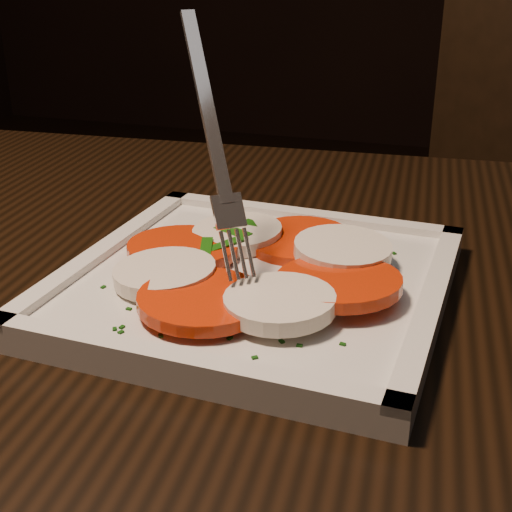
% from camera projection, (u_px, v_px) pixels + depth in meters
% --- Properties ---
extents(table, '(1.25, 0.88, 0.75)m').
position_uv_depth(table, '(292.00, 429.00, 0.52)').
color(table, black).
rests_on(table, ground).
extents(plate, '(0.27, 0.27, 0.01)m').
position_uv_depth(plate, '(256.00, 285.00, 0.50)').
color(plate, silver).
rests_on(plate, table).
extents(caprese_salad, '(0.21, 0.23, 0.02)m').
position_uv_depth(caprese_salad, '(256.00, 264.00, 0.49)').
color(caprese_salad, red).
rests_on(caprese_salad, plate).
extents(fork, '(0.10, 0.10, 0.15)m').
position_uv_depth(fork, '(208.00, 137.00, 0.47)').
color(fork, white).
rests_on(fork, caprese_salad).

